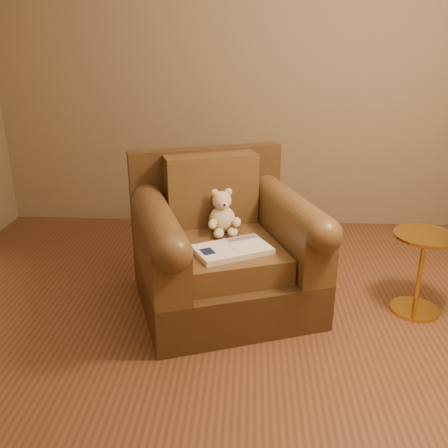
{
  "coord_description": "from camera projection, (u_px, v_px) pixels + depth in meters",
  "views": [
    {
      "loc": [
        0.19,
        -2.31,
        1.62
      ],
      "look_at": [
        0.03,
        0.45,
        0.56
      ],
      "focal_mm": 40.0,
      "sensor_mm": 36.0,
      "label": 1
    }
  ],
  "objects": [
    {
      "name": "floor",
      "position": [
        213.0,
        349.0,
        2.74
      ],
      "size": [
        4.0,
        4.0,
        0.0
      ],
      "primitive_type": "plane",
      "color": "brown",
      "rests_on": "ground"
    },
    {
      "name": "room",
      "position": [
        210.0,
        10.0,
        2.13
      ],
      "size": [
        4.02,
        4.02,
        2.71
      ],
      "color": "#7D694D",
      "rests_on": "ground"
    },
    {
      "name": "armchair",
      "position": [
        222.0,
        249.0,
        3.12
      ],
      "size": [
        1.29,
        1.26,
        0.92
      ],
      "rotation": [
        0.0,
        0.0,
        0.34
      ],
      "color": "#412C15",
      "rests_on": "floor"
    },
    {
      "name": "teddy_bear",
      "position": [
        223.0,
        216.0,
        3.13
      ],
      "size": [
        0.2,
        0.24,
        0.28
      ],
      "rotation": [
        0.0,
        0.0,
        0.28
      ],
      "color": "beige",
      "rests_on": "armchair"
    },
    {
      "name": "guidebook",
      "position": [
        232.0,
        249.0,
        2.87
      ],
      "size": [
        0.5,
        0.43,
        0.03
      ],
      "rotation": [
        0.0,
        0.0,
        0.49
      ],
      "color": "beige",
      "rests_on": "armchair"
    },
    {
      "name": "side_table",
      "position": [
        420.0,
        271.0,
        3.01
      ],
      "size": [
        0.37,
        0.37,
        0.52
      ],
      "color": "gold",
      "rests_on": "floor"
    }
  ]
}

